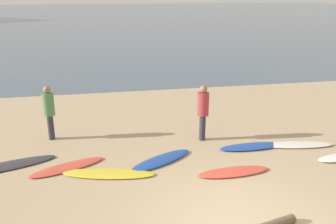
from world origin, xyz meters
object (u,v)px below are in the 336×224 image
Objects in this scene: surfboard_5 at (251,146)px; surfboard_6 at (296,145)px; surfboard_1 at (68,167)px; surfboard_4 at (233,172)px; person_1 at (203,108)px; surfboard_0 at (7,166)px; surfboard_3 at (161,160)px; person_0 at (49,108)px; surfboard_2 at (108,173)px.

surfboard_5 reaches higher than surfboard_6.
surfboard_1 is 6.75m from surfboard_6.
person_1 reaches higher than surfboard_4.
person_1 is (5.67, 0.79, 1.01)m from surfboard_0.
surfboard_1 is 1.15× the size of person_1.
surfboard_5 is at bearing -176.55° from surfboard_6.
surfboard_3 reaches higher than surfboard_6.
surfboard_4 is 0.85× the size of surfboard_6.
surfboard_5 reaches higher than surfboard_0.
surfboard_3 is (2.53, -0.09, 0.01)m from surfboard_1.
surfboard_4 is 1.79m from surfboard_5.
surfboard_6 is (2.50, 1.28, 0.00)m from surfboard_4.
person_1 is at bearing 144.09° from surfboard_5.
person_0 reaches higher than surfboard_0.
person_0 is at bearing 114.07° from surfboard_3.
surfboard_2 is at bearing 98.66° from person_0.
surfboard_2 is at bearing 168.03° from surfboard_4.
surfboard_1 is 2.53m from surfboard_3.
surfboard_2 is 1.18× the size of surfboard_3.
surfboard_2 is at bearing -52.17° from surfboard_1.
surfboard_3 is at bearing -167.89° from surfboard_6.
person_0 reaches higher than surfboard_3.
surfboard_5 is (6.95, -0.11, 0.01)m from surfboard_0.
person_0 is 0.98× the size of person_1.
person_0 reaches higher than surfboard_5.
person_1 reaches higher than surfboard_0.
surfboard_0 is at bearing 178.24° from surfboard_5.
surfboard_0 is 1.26× the size of surfboard_3.
surfboard_4 is 5.94m from person_0.
surfboard_5 is 0.88× the size of surfboard_6.
surfboard_6 reaches higher than surfboard_0.
surfboard_5 reaches higher than surfboard_3.
person_1 is at bearing 167.79° from surfboard_6.
surfboard_6 is at bearing 20.48° from surfboard_2.
surfboard_2 is (1.06, -0.58, 0.00)m from surfboard_1.
person_0 reaches higher than surfboard_4.
surfboard_1 is 1.01× the size of surfboard_3.
surfboard_0 is at bearing 142.85° from surfboard_1.
person_1 is (4.07, 1.18, 1.01)m from surfboard_1.
surfboard_4 is 2.52m from person_1.
surfboard_2 reaches higher than surfboard_1.
surfboard_5 is at bearing 139.92° from person_0.
person_1 is (-0.18, 2.31, 1.01)m from surfboard_4.
person_0 is at bearing 82.23° from surfboard_1.
surfboard_1 is at bearing -177.85° from surfboard_5.
surfboard_0 is 1.64m from surfboard_1.
surfboard_5 is (2.82, 0.37, 0.00)m from surfboard_3.
surfboard_4 is (5.84, -1.52, 0.01)m from surfboard_0.
surfboard_1 is at bearing 147.70° from surfboard_3.
surfboard_1 is 1.02× the size of surfboard_5.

